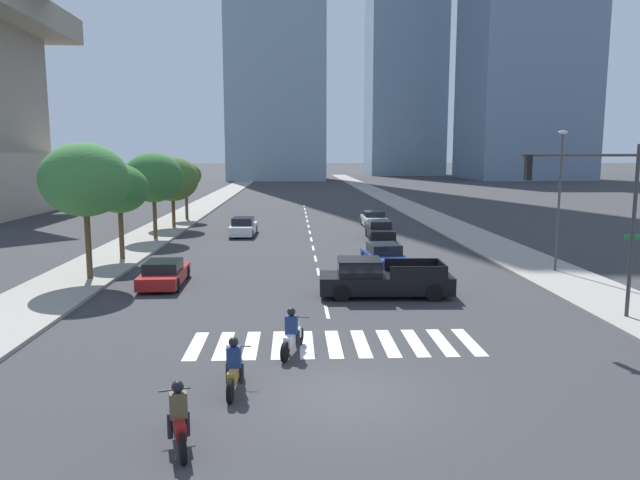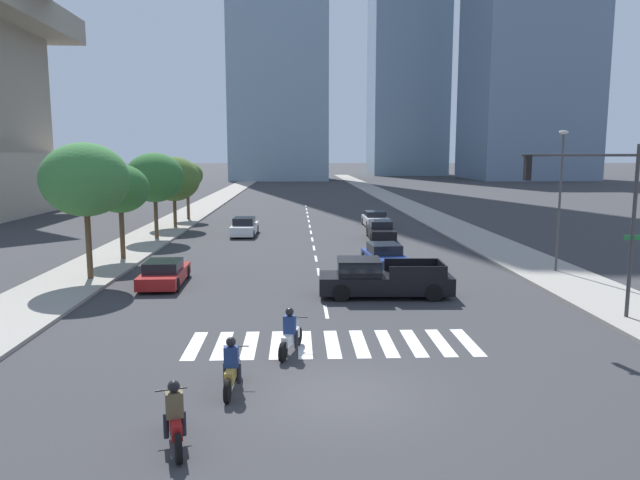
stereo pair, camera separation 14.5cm
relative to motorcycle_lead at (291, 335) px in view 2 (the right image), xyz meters
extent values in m
plane|color=#333335|center=(1.36, -3.29, -0.58)|extent=(800.00, 800.00, 0.00)
cube|color=gray|center=(13.46, 26.71, -0.51)|extent=(4.00, 260.00, 0.15)
cube|color=gray|center=(-10.73, 26.71, -0.51)|extent=(4.00, 260.00, 0.15)
cube|color=silver|center=(-3.14, 0.87, -0.58)|extent=(0.45, 2.88, 0.01)
cube|color=silver|center=(-2.24, 0.87, -0.58)|extent=(0.45, 2.88, 0.01)
cube|color=silver|center=(-1.34, 0.87, -0.58)|extent=(0.45, 2.88, 0.01)
cube|color=silver|center=(-0.44, 0.87, -0.58)|extent=(0.45, 2.88, 0.01)
cube|color=silver|center=(0.46, 0.87, -0.58)|extent=(0.45, 2.88, 0.01)
cube|color=silver|center=(1.36, 0.87, -0.58)|extent=(0.45, 2.88, 0.01)
cube|color=silver|center=(2.26, 0.87, -0.58)|extent=(0.45, 2.88, 0.01)
cube|color=silver|center=(3.16, 0.87, -0.58)|extent=(0.45, 2.88, 0.01)
cube|color=silver|center=(4.06, 0.87, -0.58)|extent=(0.45, 2.88, 0.01)
cube|color=silver|center=(4.96, 0.87, -0.58)|extent=(0.45, 2.88, 0.01)
cube|color=silver|center=(5.86, 0.87, -0.58)|extent=(0.45, 2.88, 0.01)
cube|color=silver|center=(1.36, 4.87, -0.58)|extent=(0.14, 2.00, 0.01)
cube|color=silver|center=(1.36, 8.87, -0.58)|extent=(0.14, 2.00, 0.01)
cube|color=silver|center=(1.36, 12.87, -0.58)|extent=(0.14, 2.00, 0.01)
cube|color=silver|center=(1.36, 16.87, -0.58)|extent=(0.14, 2.00, 0.01)
cube|color=silver|center=(1.36, 20.87, -0.58)|extent=(0.14, 2.00, 0.01)
cube|color=silver|center=(1.36, 24.87, -0.58)|extent=(0.14, 2.00, 0.01)
cube|color=silver|center=(1.36, 28.87, -0.58)|extent=(0.14, 2.00, 0.01)
cube|color=silver|center=(1.36, 32.87, -0.58)|extent=(0.14, 2.00, 0.01)
cube|color=silver|center=(1.36, 36.87, -0.58)|extent=(0.14, 2.00, 0.01)
cube|color=silver|center=(1.36, 40.87, -0.58)|extent=(0.14, 2.00, 0.01)
cube|color=silver|center=(1.36, 44.87, -0.58)|extent=(0.14, 2.00, 0.01)
cube|color=silver|center=(1.36, 48.87, -0.58)|extent=(0.14, 2.00, 0.01)
cube|color=silver|center=(1.36, 52.87, -0.58)|extent=(0.14, 2.00, 0.01)
cylinder|color=black|center=(0.23, 0.77, -0.28)|extent=(0.29, 0.61, 0.60)
cylinder|color=black|center=(-0.22, -0.74, -0.28)|extent=(0.29, 0.61, 0.60)
cube|color=silver|center=(0.00, 0.02, -0.06)|extent=(0.57, 1.28, 0.32)
cylinder|color=#B2B2B7|center=(0.20, 0.68, 0.02)|extent=(0.15, 0.32, 0.67)
cylinder|color=black|center=(0.22, 0.73, 0.39)|extent=(0.68, 0.23, 0.04)
cube|color=navy|center=(-0.02, -0.08, 0.37)|extent=(0.41, 0.33, 0.55)
sphere|color=black|center=(-0.02, -0.08, 0.78)|extent=(0.26, 0.26, 0.26)
cylinder|color=black|center=(-0.17, 0.07, -0.11)|extent=(0.15, 0.15, 0.55)
cylinder|color=black|center=(0.18, -0.04, -0.11)|extent=(0.15, 0.15, 0.55)
cylinder|color=black|center=(-2.63, -5.05, -0.28)|extent=(0.28, 0.61, 0.60)
cylinder|color=black|center=(-2.20, -6.53, -0.28)|extent=(0.28, 0.61, 0.60)
cube|color=maroon|center=(-2.42, -5.79, -0.06)|extent=(0.55, 1.24, 0.32)
cylinder|color=#B2B2B7|center=(-2.61, -5.15, 0.02)|extent=(0.15, 0.32, 0.67)
cylinder|color=black|center=(-2.62, -5.10, 0.39)|extent=(0.68, 0.23, 0.04)
cube|color=brown|center=(-2.39, -5.89, 0.37)|extent=(0.41, 0.33, 0.55)
sphere|color=black|center=(-2.39, -5.89, 0.78)|extent=(0.26, 0.26, 0.26)
cylinder|color=black|center=(-2.59, -5.84, -0.11)|extent=(0.15, 0.15, 0.55)
cylinder|color=black|center=(-2.25, -5.74, -0.11)|extent=(0.15, 0.15, 0.55)
cylinder|color=black|center=(-1.47, -2.09, -0.28)|extent=(0.15, 0.61, 0.60)
cylinder|color=black|center=(-1.55, -3.63, -0.28)|extent=(0.15, 0.61, 0.60)
cube|color=#B28E38|center=(-1.51, -2.86, -0.06)|extent=(0.29, 1.25, 0.32)
cylinder|color=#B2B2B7|center=(-1.47, -2.19, 0.02)|extent=(0.08, 0.32, 0.67)
cylinder|color=black|center=(-1.47, -2.14, 0.39)|extent=(0.70, 0.07, 0.04)
cube|color=navy|center=(-1.52, -2.96, 0.37)|extent=(0.37, 0.26, 0.55)
sphere|color=black|center=(-1.52, -2.96, 0.78)|extent=(0.26, 0.26, 0.26)
cylinder|color=black|center=(-1.69, -2.85, -0.11)|extent=(0.13, 0.13, 0.55)
cylinder|color=black|center=(-1.33, -2.87, -0.11)|extent=(0.13, 0.13, 0.55)
cube|color=black|center=(4.07, 7.31, 0.01)|extent=(5.83, 2.22, 0.75)
cube|color=black|center=(2.92, 7.36, 0.74)|extent=(1.91, 1.92, 0.70)
cube|color=black|center=(2.92, 7.36, 0.82)|extent=(1.93, 1.96, 0.39)
cube|color=black|center=(5.31, 6.30, 0.66)|extent=(2.42, 0.17, 0.55)
cube|color=black|center=(5.38, 8.23, 0.66)|extent=(2.42, 0.17, 0.55)
cube|color=black|center=(6.55, 7.22, 0.66)|extent=(0.15, 1.93, 0.55)
cylinder|color=black|center=(2.08, 6.49, -0.20)|extent=(0.77, 0.29, 0.76)
cylinder|color=black|center=(2.15, 8.29, -0.20)|extent=(0.77, 0.29, 0.76)
cylinder|color=black|center=(6.00, 6.34, -0.20)|extent=(0.77, 0.29, 0.76)
cylinder|color=black|center=(6.07, 8.14, -0.20)|extent=(0.77, 0.29, 0.76)
cube|color=black|center=(6.42, 24.91, -0.09)|extent=(1.90, 4.66, 0.66)
cube|color=black|center=(6.42, 25.14, 0.50)|extent=(1.61, 2.12, 0.52)
cylinder|color=black|center=(7.16, 23.32, -0.26)|extent=(0.24, 0.65, 0.64)
cylinder|color=black|center=(5.58, 23.37, -0.26)|extent=(0.24, 0.65, 0.64)
cylinder|color=black|center=(7.26, 26.45, -0.26)|extent=(0.24, 0.65, 0.64)
cylinder|color=black|center=(5.67, 26.50, -0.26)|extent=(0.24, 0.65, 0.64)
cube|color=silver|center=(-3.77, 27.28, -0.07)|extent=(1.89, 4.57, 0.70)
cube|color=black|center=(-3.78, 27.05, 0.55)|extent=(1.60, 2.08, 0.55)
cylinder|color=black|center=(-4.50, 28.84, -0.26)|extent=(0.24, 0.65, 0.64)
cylinder|color=black|center=(-2.94, 28.78, -0.26)|extent=(0.24, 0.65, 0.64)
cylinder|color=black|center=(-4.61, 25.77, -0.26)|extent=(0.24, 0.65, 0.64)
cylinder|color=black|center=(-3.05, 25.72, -0.26)|extent=(0.24, 0.65, 0.64)
cube|color=silver|center=(7.02, 32.41, -0.08)|extent=(1.93, 4.38, 0.69)
cube|color=black|center=(7.01, 32.63, 0.50)|extent=(1.68, 1.98, 0.46)
cylinder|color=black|center=(7.89, 30.93, -0.26)|extent=(0.23, 0.64, 0.64)
cylinder|color=black|center=(6.17, 30.92, -0.26)|extent=(0.23, 0.64, 0.64)
cylinder|color=black|center=(7.86, 33.90, -0.26)|extent=(0.23, 0.64, 0.64)
cylinder|color=black|center=(6.15, 33.88, -0.26)|extent=(0.23, 0.64, 0.64)
cube|color=navy|center=(5.10, 14.06, -0.13)|extent=(2.22, 4.56, 0.58)
cube|color=black|center=(5.08, 14.28, 0.42)|extent=(1.79, 2.12, 0.54)
cylinder|color=black|center=(6.06, 12.64, -0.26)|extent=(0.28, 0.66, 0.64)
cylinder|color=black|center=(4.40, 12.49, -0.26)|extent=(0.28, 0.66, 0.64)
cylinder|color=black|center=(5.80, 15.63, -0.26)|extent=(0.28, 0.66, 0.64)
cylinder|color=black|center=(4.14, 15.49, -0.26)|extent=(0.28, 0.66, 0.64)
cube|color=maroon|center=(-6.10, 10.03, -0.14)|extent=(1.90, 4.40, 0.57)
cube|color=black|center=(-6.10, 9.81, 0.38)|extent=(1.63, 2.00, 0.48)
cylinder|color=black|center=(-6.95, 11.49, -0.26)|extent=(0.23, 0.64, 0.64)
cylinder|color=black|center=(-5.32, 11.53, -0.26)|extent=(0.23, 0.64, 0.64)
cylinder|color=black|center=(-6.88, 8.53, -0.26)|extent=(0.23, 0.64, 0.64)
cylinder|color=black|center=(-5.26, 8.56, -0.26)|extent=(0.23, 0.64, 0.64)
cylinder|color=#333335|center=(12.56, 3.17, 2.77)|extent=(0.14, 0.14, 6.40)
cylinder|color=#333335|center=(10.41, 3.17, 5.57)|extent=(4.30, 0.10, 0.10)
cube|color=black|center=(8.51, 3.17, 5.12)|extent=(0.20, 0.28, 0.90)
sphere|color=red|center=(8.51, 3.17, 5.42)|extent=(0.18, 0.18, 0.18)
sphere|color=orange|center=(8.51, 3.17, 5.12)|extent=(0.18, 0.18, 0.18)
sphere|color=green|center=(8.51, 3.17, 4.82)|extent=(0.18, 0.18, 0.18)
cube|color=#19662D|center=(12.56, 3.17, 2.57)|extent=(0.60, 0.04, 0.18)
cylinder|color=#3F3F42|center=(13.76, 11.94, 3.08)|extent=(0.12, 0.12, 7.03)
ellipsoid|color=beige|center=(13.76, 11.94, 6.70)|extent=(0.50, 0.24, 0.20)
cylinder|color=#4C3823|center=(-9.93, 11.03, 1.15)|extent=(0.28, 0.28, 3.16)
ellipsoid|color=#387538|center=(-9.93, 11.03, 4.39)|extent=(4.17, 4.17, 3.54)
cylinder|color=#4C3823|center=(-9.93, 16.57, 0.95)|extent=(0.28, 0.28, 2.76)
ellipsoid|color=#2D662D|center=(-9.93, 16.57, 3.64)|extent=(3.30, 3.30, 2.80)
cylinder|color=#4C3823|center=(-9.93, 24.97, 0.93)|extent=(0.28, 0.28, 2.72)
ellipsoid|color=#2D662D|center=(-9.93, 24.97, 3.95)|extent=(4.15, 4.15, 3.53)
cylinder|color=#4C3823|center=(-9.93, 31.62, 0.71)|extent=(0.28, 0.28, 2.28)
ellipsoid|color=#426028|center=(-9.93, 31.62, 3.58)|extent=(4.31, 4.31, 3.66)
cylinder|color=#4C3823|center=(-9.93, 37.75, 1.04)|extent=(0.28, 0.28, 2.95)
ellipsoid|color=#426028|center=(-9.93, 37.75, 3.67)|extent=(2.89, 2.89, 2.45)
cube|color=#7A93A8|center=(33.38, 161.17, 42.04)|extent=(21.53, 20.84, 85.25)
camera|label=1|loc=(0.06, -17.76, 5.60)|focal=33.05mm
camera|label=2|loc=(0.20, -17.77, 5.60)|focal=33.05mm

